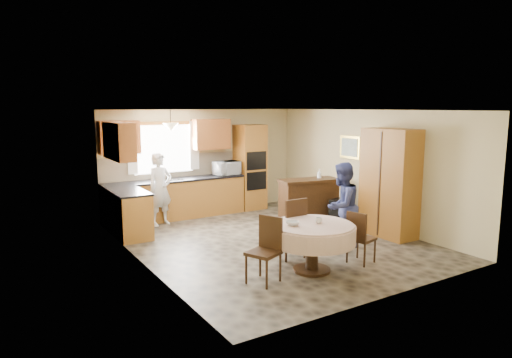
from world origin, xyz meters
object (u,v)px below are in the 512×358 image
Objects in this scene: chair_back at (292,225)px; person_sink at (160,189)px; oven_tower at (250,167)px; dining_table at (312,234)px; chair_left at (266,246)px; person_dining at (342,206)px; sideboard at (309,203)px; cupboard at (390,183)px; chair_right at (359,235)px.

person_sink reaches higher than chair_back.
oven_tower is 2.02× the size of chair_back.
dining_table is 0.84m from chair_left.
person_dining is (1.06, -0.06, 0.22)m from chair_back.
sideboard is at bearing -45.22° from person_sink.
cupboard is 2.72m from dining_table.
cupboard is at bearing -76.04° from chair_right.
chair_back is 0.66× the size of person_sink.
person_dining is at bearing 27.60° from dining_table.
chair_back reaches higher than chair_right.
sideboard is 1.49× the size of chair_right.
person_dining is (0.27, 0.74, 0.31)m from chair_right.
chair_right is at bearing -81.01° from person_sink.
dining_table is 0.66m from chair_back.
chair_back reaches higher than chair_left.
chair_left is at bearing -167.65° from cupboard.
chair_back is (-1.72, -1.71, 0.11)m from sideboard.
person_dining reaches higher than chair_right.
person_dining is at bearing -73.02° from person_sink.
sideboard is at bearing 108.45° from chair_left.
chair_left is (-2.64, -2.34, 0.07)m from sideboard.
cupboard is (1.07, -3.58, 0.01)m from oven_tower.
sideboard reaches higher than chair_right.
chair_right is (-0.93, -2.51, 0.02)m from sideboard.
chair_right is (0.87, -0.14, -0.11)m from dining_table.
dining_table is at bearing 10.40° from person_dining.
cupboard is 1.60× the size of dining_table.
dining_table is at bearing -91.31° from person_sink.
sideboard is 0.82× the size of person_dining.
person_sink reaches higher than chair_left.
person_dining is at bearing -172.78° from cupboard.
cupboard is 1.35× the size of person_dining.
sideboard is 0.61× the size of cupboard.
sideboard is 2.68m from chair_right.
sideboard is 2.43m from chair_back.
chair_back is at bearing -125.10° from sideboard.
cupboard reaches higher than oven_tower.
sideboard is 3.26m from person_sink.
chair_back is 1.12m from chair_right.
chair_back is at bearing -177.23° from cupboard.
person_sink is at bearing 160.40° from sideboard.
person_dining is at bearing -95.31° from oven_tower.
oven_tower is 4.58m from chair_right.
chair_back reaches higher than dining_table.
chair_back is (0.92, 0.62, 0.04)m from chair_left.
oven_tower reaches higher than chair_left.
dining_table is 1.28× the size of chair_back.
oven_tower is 0.99× the size of cupboard.
chair_back is at bearing 82.30° from dining_table.
sideboard is (0.31, -1.99, -0.59)m from oven_tower.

